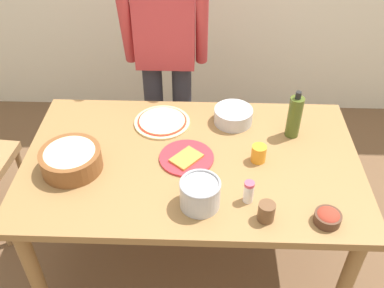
% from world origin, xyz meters
% --- Properties ---
extents(ground, '(8.00, 8.00, 0.00)m').
position_xyz_m(ground, '(0.00, 0.00, 0.00)').
color(ground, brown).
extents(dining_table, '(1.60, 0.96, 0.76)m').
position_xyz_m(dining_table, '(0.00, 0.00, 0.67)').
color(dining_table, olive).
rests_on(dining_table, ground).
extents(person_cook, '(0.49, 0.25, 1.62)m').
position_xyz_m(person_cook, '(-0.18, 0.76, 0.94)').
color(person_cook, '#2D2D38').
rests_on(person_cook, ground).
extents(pizza_raw_on_board, '(0.29, 0.29, 0.02)m').
position_xyz_m(pizza_raw_on_board, '(-0.16, 0.28, 0.77)').
color(pizza_raw_on_board, beige).
rests_on(pizza_raw_on_board, dining_table).
extents(plate_with_slice, '(0.26, 0.26, 0.02)m').
position_xyz_m(plate_with_slice, '(-0.02, 0.00, 0.77)').
color(plate_with_slice, red).
rests_on(plate_with_slice, dining_table).
extents(popcorn_bowl, '(0.28, 0.28, 0.11)m').
position_xyz_m(popcorn_bowl, '(-0.55, -0.08, 0.82)').
color(popcorn_bowl, brown).
rests_on(popcorn_bowl, dining_table).
extents(mixing_bowl_steel, '(0.20, 0.20, 0.08)m').
position_xyz_m(mixing_bowl_steel, '(0.21, 0.30, 0.80)').
color(mixing_bowl_steel, '#B7B7BC').
rests_on(mixing_bowl_steel, dining_table).
extents(small_sauce_bowl, '(0.11, 0.11, 0.06)m').
position_xyz_m(small_sauce_bowl, '(0.56, -0.37, 0.79)').
color(small_sauce_bowl, '#4C2D1E').
rests_on(small_sauce_bowl, dining_table).
extents(olive_oil_bottle, '(0.07, 0.07, 0.26)m').
position_xyz_m(olive_oil_bottle, '(0.50, 0.20, 0.87)').
color(olive_oil_bottle, '#47561E').
rests_on(olive_oil_bottle, dining_table).
extents(steel_pot, '(0.17, 0.17, 0.13)m').
position_xyz_m(steel_pot, '(0.04, -0.29, 0.83)').
color(steel_pot, '#B7B7BC').
rests_on(steel_pot, dining_table).
extents(cup_orange, '(0.07, 0.07, 0.08)m').
position_xyz_m(cup_orange, '(0.31, -0.00, 0.80)').
color(cup_orange, orange).
rests_on(cup_orange, dining_table).
extents(cup_small_brown, '(0.07, 0.07, 0.08)m').
position_xyz_m(cup_small_brown, '(0.32, -0.36, 0.80)').
color(cup_small_brown, brown).
rests_on(cup_small_brown, dining_table).
extents(salt_shaker, '(0.04, 0.04, 0.11)m').
position_xyz_m(salt_shaker, '(0.25, -0.26, 0.81)').
color(salt_shaker, white).
rests_on(salt_shaker, dining_table).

